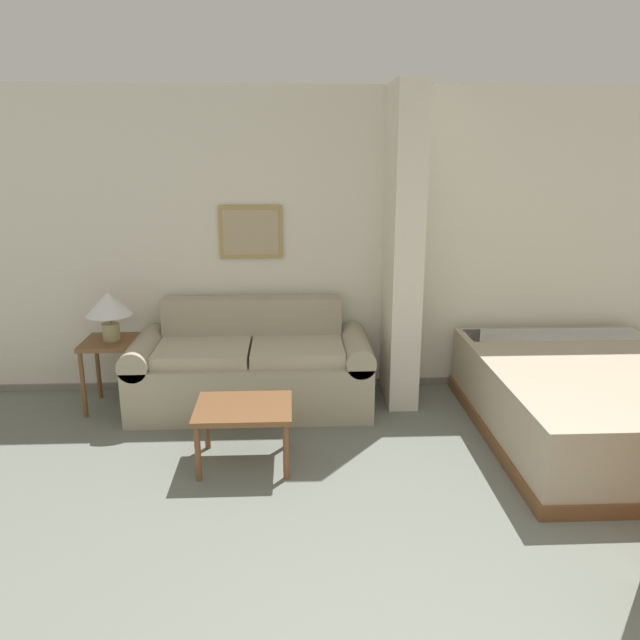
% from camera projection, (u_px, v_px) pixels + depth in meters
% --- Properties ---
extents(wall_back, '(7.33, 0.16, 2.60)m').
position_uv_depth(wall_back, '(355.00, 244.00, 5.44)').
color(wall_back, silver).
rests_on(wall_back, ground_plane).
extents(wall_partition_pillar, '(0.24, 0.62, 2.60)m').
position_uv_depth(wall_partition_pillar, '(403.00, 249.00, 5.10)').
color(wall_partition_pillar, silver).
rests_on(wall_partition_pillar, ground_plane).
extents(couch, '(1.97, 0.84, 0.87)m').
position_uv_depth(couch, '(252.00, 369.00, 5.19)').
color(couch, tan).
rests_on(couch, ground_plane).
extents(coffee_table, '(0.65, 0.53, 0.42)m').
position_uv_depth(coffee_table, '(244.00, 413.00, 4.22)').
color(coffee_table, brown).
rests_on(coffee_table, ground_plane).
extents(side_table, '(0.46, 0.46, 0.59)m').
position_uv_depth(side_table, '(113.00, 351.00, 5.12)').
color(side_table, brown).
rests_on(side_table, ground_plane).
extents(table_lamp, '(0.37, 0.37, 0.40)m').
position_uv_depth(table_lamp, '(109.00, 306.00, 5.02)').
color(table_lamp, tan).
rests_on(table_lamp, side_table).
extents(bed, '(1.69, 2.16, 0.55)m').
position_uv_depth(bed, '(597.00, 401.00, 4.65)').
color(bed, brown).
rests_on(bed, ground_plane).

